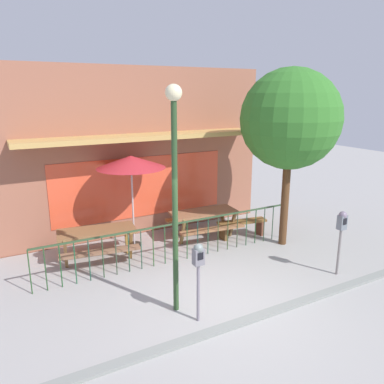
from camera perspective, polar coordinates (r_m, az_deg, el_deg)
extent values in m
plane|color=#9E9B99|center=(7.54, 5.04, -16.47)|extent=(40.00, 40.00, 0.00)
cube|color=brown|center=(11.26, -7.86, -5.65)|extent=(7.66, 0.54, 0.01)
cube|color=#9A5C46|center=(10.68, -8.29, 6.01)|extent=(7.66, 0.50, 4.60)
cube|color=#E54C2D|center=(10.63, -7.62, 0.74)|extent=(4.98, 0.02, 1.70)
cube|color=tan|center=(9.96, -6.99, 8.31)|extent=(6.51, 0.90, 0.12)
cube|color=#2D472B|center=(8.82, -2.45, -4.81)|extent=(6.44, 0.04, 0.04)
cylinder|color=#254821|center=(8.25, -23.37, -11.11)|extent=(0.02, 0.02, 0.95)
cylinder|color=#224522|center=(8.26, -21.32, -10.83)|extent=(0.02, 0.02, 0.95)
cylinder|color=#1C4921|center=(8.29, -19.30, -10.55)|extent=(0.02, 0.02, 0.95)
cylinder|color=#1A502E|center=(8.33, -17.29, -10.25)|extent=(0.02, 0.02, 0.95)
cylinder|color=#1C4632|center=(8.38, -15.30, -9.94)|extent=(0.02, 0.02, 0.95)
cylinder|color=#224023|center=(8.44, -13.35, -9.63)|extent=(0.02, 0.02, 0.95)
cylinder|color=#2C402A|center=(8.51, -11.43, -9.31)|extent=(0.02, 0.02, 0.95)
cylinder|color=#1E422C|center=(8.59, -9.54, -8.98)|extent=(0.02, 0.02, 0.95)
cylinder|color=#234531|center=(8.68, -7.70, -8.65)|extent=(0.02, 0.02, 0.95)
cylinder|color=#254D1F|center=(8.77, -5.89, -8.32)|extent=(0.02, 0.02, 0.95)
cylinder|color=#214925|center=(8.88, -4.13, -7.99)|extent=(0.02, 0.02, 0.95)
cylinder|color=#2C4924|center=(8.99, -2.42, -7.66)|extent=(0.02, 0.02, 0.95)
cylinder|color=#1B4720|center=(9.11, -0.75, -7.34)|extent=(0.02, 0.02, 0.95)
cylinder|color=#1C3F31|center=(9.24, 0.87, -7.01)|extent=(0.02, 0.02, 0.95)
cylinder|color=#1D4930|center=(9.38, 2.44, -6.69)|extent=(0.02, 0.02, 0.95)
cylinder|color=#293E21|center=(9.52, 3.97, -6.37)|extent=(0.02, 0.02, 0.95)
cylinder|color=#2B4423|center=(9.67, 5.44, -6.06)|extent=(0.02, 0.02, 0.95)
cylinder|color=#293D25|center=(9.82, 6.87, -5.76)|extent=(0.02, 0.02, 0.95)
cylinder|color=#204A29|center=(9.99, 8.25, -5.46)|extent=(0.02, 0.02, 0.95)
cylinder|color=#1A4823|center=(10.16, 9.59, -5.17)|extent=(0.02, 0.02, 0.95)
cylinder|color=#29412E|center=(10.33, 10.88, -4.88)|extent=(0.02, 0.02, 0.95)
cylinder|color=#26462F|center=(10.51, 12.12, -4.61)|extent=(0.02, 0.02, 0.95)
cylinder|color=#1D3E30|center=(10.69, 13.33, -4.34)|extent=(0.02, 0.02, 0.95)
cube|color=brown|center=(9.22, -14.24, -5.77)|extent=(1.89, 1.01, 0.07)
cube|color=brown|center=(8.82, -13.72, -8.80)|extent=(1.82, 0.52, 0.05)
cube|color=olive|center=(9.84, -14.47, -6.33)|extent=(1.82, 0.52, 0.05)
cube|color=brown|center=(9.07, -18.58, -8.99)|extent=(0.12, 0.36, 0.78)
cube|color=brown|center=(9.58, -18.70, -7.69)|extent=(0.12, 0.36, 0.78)
cube|color=brown|center=(9.18, -9.28, -8.06)|extent=(0.12, 0.36, 0.78)
cube|color=brown|center=(9.70, -9.92, -6.83)|extent=(0.12, 0.36, 0.78)
cube|color=#8E5C3C|center=(10.30, 1.82, -3.12)|extent=(1.86, 0.92, 0.07)
cube|color=#94603D|center=(9.93, 3.14, -5.66)|extent=(1.82, 0.42, 0.05)
cube|color=olive|center=(10.87, 0.58, -3.80)|extent=(1.82, 0.42, 0.05)
cube|color=brown|center=(9.90, -1.42, -6.13)|extent=(0.10, 0.35, 0.78)
cube|color=brown|center=(10.39, -2.56, -5.11)|extent=(0.10, 0.35, 0.78)
cube|color=brown|center=(10.50, 6.12, -4.97)|extent=(0.10, 0.35, 0.78)
cube|color=brown|center=(10.97, 4.69, -4.07)|extent=(0.10, 0.35, 0.78)
cylinder|color=black|center=(10.16, -8.71, -7.85)|extent=(0.36, 0.36, 0.05)
cylinder|color=#BDADAE|center=(9.78, -8.97, -1.63)|extent=(0.04, 0.04, 2.35)
cone|color=#B62831|center=(9.53, -9.23, 4.54)|extent=(1.74, 1.74, 0.31)
cube|color=brown|center=(10.54, 7.60, -4.48)|extent=(1.43, 0.54, 0.06)
cube|color=brown|center=(10.39, 4.77, -6.01)|extent=(0.08, 0.29, 0.45)
cube|color=brown|center=(10.87, 10.21, -5.25)|extent=(0.08, 0.29, 0.45)
cylinder|color=slate|center=(8.94, 21.36, -8.47)|extent=(0.06, 0.06, 1.06)
cube|color=slate|center=(8.70, 21.78, -4.28)|extent=(0.18, 0.14, 0.32)
sphere|color=slate|center=(8.66, 21.89, -3.29)|extent=(0.17, 0.17, 0.17)
cube|color=black|center=(8.65, 22.18, -4.18)|extent=(0.11, 0.01, 0.14)
cylinder|color=slate|center=(6.77, 0.95, -15.05)|extent=(0.06, 0.06, 1.08)
cube|color=slate|center=(6.45, 0.97, -9.76)|extent=(0.18, 0.14, 0.29)
sphere|color=slate|center=(6.39, 0.98, -8.58)|extent=(0.17, 0.17, 0.17)
cube|color=black|center=(6.38, 1.31, -9.72)|extent=(0.11, 0.01, 0.13)
cylinder|color=#52331C|center=(10.04, 13.94, -0.70)|extent=(0.20, 0.20, 2.60)
sphere|color=#327228|center=(9.71, 14.67, 10.65)|extent=(2.49, 2.49, 2.49)
cylinder|color=#294524|center=(6.55, -2.58, -3.11)|extent=(0.10, 0.10, 3.79)
sphere|color=beige|center=(6.23, -2.81, 14.81)|extent=(0.28, 0.28, 0.28)
cube|color=gray|center=(7.08, 8.19, -18.87)|extent=(10.73, 0.20, 0.11)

